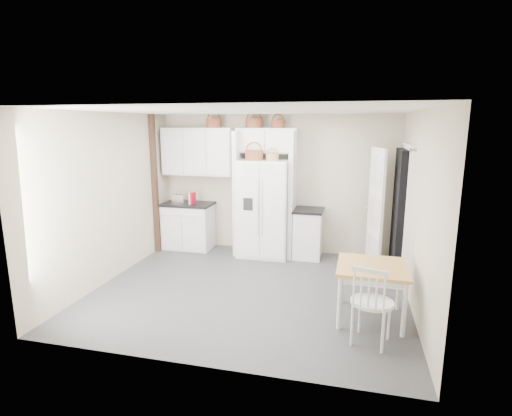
# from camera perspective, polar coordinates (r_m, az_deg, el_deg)

# --- Properties ---
(floor) EXTENTS (4.50, 4.50, 0.00)m
(floor) POSITION_cam_1_polar(r_m,az_deg,el_deg) (6.09, -0.82, -11.51)
(floor) COLOR #39393F
(floor) RESTS_ON ground
(ceiling) EXTENTS (4.50, 4.50, 0.00)m
(ceiling) POSITION_cam_1_polar(r_m,az_deg,el_deg) (5.59, -0.90, 13.75)
(ceiling) COLOR white
(ceiling) RESTS_ON wall_back
(wall_back) EXTENTS (4.50, 0.00, 4.50)m
(wall_back) POSITION_cam_1_polar(r_m,az_deg,el_deg) (7.62, 2.93, 3.44)
(wall_back) COLOR #BEB191
(wall_back) RESTS_ON floor
(wall_left) EXTENTS (0.00, 4.00, 4.00)m
(wall_left) POSITION_cam_1_polar(r_m,az_deg,el_deg) (6.62, -20.06, 1.44)
(wall_left) COLOR #BEB191
(wall_left) RESTS_ON floor
(wall_right) EXTENTS (0.00, 4.00, 4.00)m
(wall_right) POSITION_cam_1_polar(r_m,az_deg,el_deg) (5.59, 22.09, -0.54)
(wall_right) COLOR #BEB191
(wall_right) RESTS_ON floor
(refrigerator) EXTENTS (0.92, 0.74, 1.79)m
(refrigerator) POSITION_cam_1_polar(r_m,az_deg,el_deg) (7.38, 1.23, -0.03)
(refrigerator) COLOR white
(refrigerator) RESTS_ON floor
(base_cab_left) EXTENTS (0.94, 0.59, 0.87)m
(base_cab_left) POSITION_cam_1_polar(r_m,az_deg,el_deg) (8.01, -9.62, -2.62)
(base_cab_left) COLOR silver
(base_cab_left) RESTS_ON floor
(base_cab_right) EXTENTS (0.49, 0.59, 0.86)m
(base_cab_right) POSITION_cam_1_polar(r_m,az_deg,el_deg) (7.42, 7.42, -3.74)
(base_cab_right) COLOR silver
(base_cab_right) RESTS_ON floor
(dining_table) EXTENTS (0.86, 0.86, 0.71)m
(dining_table) POSITION_cam_1_polar(r_m,az_deg,el_deg) (5.31, 16.09, -11.49)
(dining_table) COLOR #AB782A
(dining_table) RESTS_ON floor
(windsor_chair) EXTENTS (0.57, 0.54, 0.97)m
(windsor_chair) POSITION_cam_1_polar(r_m,az_deg,el_deg) (4.72, 16.25, -12.79)
(windsor_chair) COLOR silver
(windsor_chair) RESTS_ON floor
(counter_left) EXTENTS (0.98, 0.63, 0.04)m
(counter_left) POSITION_cam_1_polar(r_m,az_deg,el_deg) (7.91, -9.74, 0.56)
(counter_left) COLOR black
(counter_left) RESTS_ON base_cab_left
(counter_right) EXTENTS (0.53, 0.63, 0.04)m
(counter_right) POSITION_cam_1_polar(r_m,az_deg,el_deg) (7.31, 7.52, -0.32)
(counter_right) COLOR black
(counter_right) RESTS_ON base_cab_right
(toaster) EXTENTS (0.25, 0.14, 0.17)m
(toaster) POSITION_cam_1_polar(r_m,az_deg,el_deg) (7.95, -10.99, 1.34)
(toaster) COLOR silver
(toaster) RESTS_ON counter_left
(cookbook_red) EXTENTS (0.06, 0.16, 0.23)m
(cookbook_red) POSITION_cam_1_polar(r_m,az_deg,el_deg) (7.75, -8.99, 1.38)
(cookbook_red) COLOR #B80A1F
(cookbook_red) RESTS_ON counter_left
(cookbook_cream) EXTENTS (0.04, 0.15, 0.22)m
(cookbook_cream) POSITION_cam_1_polar(r_m,az_deg,el_deg) (7.77, -9.26, 1.35)
(cookbook_cream) COLOR beige
(cookbook_cream) RESTS_ON counter_left
(basket_upper_c) EXTENTS (0.29, 0.29, 0.17)m
(basket_upper_c) POSITION_cam_1_polar(r_m,az_deg,el_deg) (7.68, -6.03, 11.94)
(basket_upper_c) COLOR maroon
(basket_upper_c) RESTS_ON upper_cabinet
(basket_bridge_a) EXTENTS (0.31, 0.31, 0.17)m
(basket_bridge_a) POSITION_cam_1_polar(r_m,az_deg,el_deg) (7.46, -0.28, 12.03)
(basket_bridge_a) COLOR maroon
(basket_bridge_a) RESTS_ON bridge_cabinet
(basket_bridge_b) EXTENTS (0.24, 0.24, 0.14)m
(basket_bridge_b) POSITION_cam_1_polar(r_m,az_deg,el_deg) (7.37, 3.16, 11.88)
(basket_bridge_b) COLOR maroon
(basket_bridge_b) RESTS_ON bridge_cabinet
(basket_fridge_a) EXTENTS (0.33, 0.33, 0.17)m
(basket_fridge_a) POSITION_cam_1_polar(r_m,az_deg,el_deg) (7.19, -0.28, 7.56)
(basket_fridge_a) COLOR maroon
(basket_fridge_a) RESTS_ON refrigerator
(basket_fridge_b) EXTENTS (0.22, 0.22, 0.12)m
(basket_fridge_b) POSITION_cam_1_polar(r_m,az_deg,el_deg) (7.12, 2.33, 7.28)
(basket_fridge_b) COLOR brown
(basket_fridge_b) RESTS_ON refrigerator
(upper_cabinet) EXTENTS (1.40, 0.34, 0.90)m
(upper_cabinet) POSITION_cam_1_polar(r_m,az_deg,el_deg) (7.82, -8.23, 7.97)
(upper_cabinet) COLOR silver
(upper_cabinet) RESTS_ON wall_back
(bridge_cabinet) EXTENTS (1.12, 0.34, 0.45)m
(bridge_cabinet) POSITION_cam_1_polar(r_m,az_deg,el_deg) (7.41, 1.59, 9.62)
(bridge_cabinet) COLOR silver
(bridge_cabinet) RESTS_ON wall_back
(fridge_panel_left) EXTENTS (0.08, 0.60, 2.30)m
(fridge_panel_left) POSITION_cam_1_polar(r_m,az_deg,el_deg) (7.51, -2.47, 2.16)
(fridge_panel_left) COLOR silver
(fridge_panel_left) RESTS_ON floor
(fridge_panel_right) EXTENTS (0.08, 0.60, 2.30)m
(fridge_panel_right) POSITION_cam_1_polar(r_m,az_deg,el_deg) (7.30, 5.25, 1.83)
(fridge_panel_right) COLOR silver
(fridge_panel_right) RESTS_ON floor
(trim_post) EXTENTS (0.09, 0.09, 2.60)m
(trim_post) POSITION_cam_1_polar(r_m,az_deg,el_deg) (7.74, -14.25, 3.22)
(trim_post) COLOR #322113
(trim_post) RESTS_ON floor
(doorway_void) EXTENTS (0.18, 0.85, 2.05)m
(doorway_void) POSITION_cam_1_polar(r_m,az_deg,el_deg) (6.60, 19.93, -1.02)
(doorway_void) COLOR black
(doorway_void) RESTS_ON floor
(door_slab) EXTENTS (0.21, 0.79, 2.05)m
(door_slab) POSITION_cam_1_polar(r_m,az_deg,el_deg) (6.90, 16.68, -0.27)
(door_slab) COLOR white
(door_slab) RESTS_ON floor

